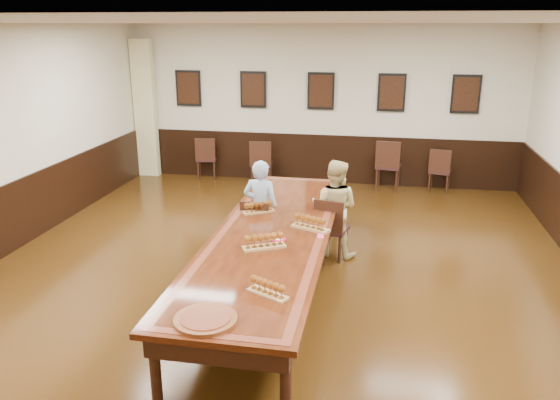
% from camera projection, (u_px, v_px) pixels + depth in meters
% --- Properties ---
extents(floor, '(8.00, 10.00, 0.02)m').
position_uv_depth(floor, '(273.00, 287.00, 6.93)').
color(floor, black).
rests_on(floor, ground).
extents(ceiling, '(8.00, 10.00, 0.02)m').
position_uv_depth(ceiling, '(272.00, 21.00, 5.94)').
color(ceiling, white).
rests_on(ceiling, floor).
extents(wall_back, '(8.00, 0.02, 3.20)m').
position_uv_depth(wall_back, '(321.00, 105.00, 11.12)').
color(wall_back, beige).
rests_on(wall_back, floor).
extents(chair_man, '(0.46, 0.49, 0.88)m').
position_uv_depth(chair_man, '(259.00, 228.00, 7.69)').
color(chair_man, black).
rests_on(chair_man, floor).
extents(chair_woman, '(0.50, 0.53, 0.90)m').
position_uv_depth(chair_woman, '(332.00, 227.00, 7.70)').
color(chair_woman, black).
rests_on(chair_woman, floor).
extents(spare_chair_a, '(0.50, 0.53, 0.90)m').
position_uv_depth(spare_chair_a, '(207.00, 157.00, 11.74)').
color(spare_chair_a, black).
rests_on(spare_chair_a, floor).
extents(spare_chair_b, '(0.49, 0.53, 0.93)m').
position_uv_depth(spare_chair_b, '(261.00, 162.00, 11.28)').
color(spare_chair_b, black).
rests_on(spare_chair_b, floor).
extents(spare_chair_c, '(0.54, 0.57, 1.02)m').
position_uv_depth(spare_chair_c, '(388.00, 164.00, 10.91)').
color(spare_chair_c, black).
rests_on(spare_chair_c, floor).
extents(spare_chair_d, '(0.50, 0.53, 0.88)m').
position_uv_depth(spare_chair_d, '(440.00, 170.00, 10.78)').
color(spare_chair_d, black).
rests_on(spare_chair_d, floor).
extents(person_man, '(0.55, 0.39, 1.40)m').
position_uv_depth(person_man, '(261.00, 208.00, 7.70)').
color(person_man, '#4A7AB9').
rests_on(person_man, floor).
extents(person_woman, '(0.79, 0.67, 1.40)m').
position_uv_depth(person_woman, '(334.00, 208.00, 7.70)').
color(person_woman, '#D6C385').
rests_on(person_woman, floor).
extents(pink_phone, '(0.09, 0.15, 0.01)m').
position_uv_depth(pink_phone, '(321.00, 236.00, 6.54)').
color(pink_phone, '#E94D96').
rests_on(pink_phone, conference_table).
extents(curtain, '(0.45, 0.18, 2.90)m').
position_uv_depth(curtain, '(145.00, 109.00, 11.65)').
color(curtain, '#CBC48B').
rests_on(curtain, floor).
extents(wainscoting, '(8.00, 10.00, 1.00)m').
position_uv_depth(wainscoting, '(273.00, 250.00, 6.78)').
color(wainscoting, black).
rests_on(wainscoting, floor).
extents(conference_table, '(1.40, 5.00, 0.76)m').
position_uv_depth(conference_table, '(273.00, 242.00, 6.74)').
color(conference_table, black).
rests_on(conference_table, floor).
extents(posters, '(6.14, 0.04, 0.74)m').
position_uv_depth(posters, '(321.00, 91.00, 10.96)').
color(posters, black).
rests_on(posters, wall_back).
extents(flight_a, '(0.43, 0.33, 0.16)m').
position_uv_depth(flight_a, '(259.00, 208.00, 7.35)').
color(flight_a, '#A27644').
rests_on(flight_a, conference_table).
extents(flight_b, '(0.52, 0.33, 0.19)m').
position_uv_depth(flight_b, '(310.00, 223.00, 6.74)').
color(flight_b, '#A27644').
rests_on(flight_b, conference_table).
extents(flight_c, '(0.50, 0.36, 0.18)m').
position_uv_depth(flight_c, '(264.00, 242.00, 6.17)').
color(flight_c, '#A27644').
rests_on(flight_c, conference_table).
extents(flight_d, '(0.44, 0.31, 0.16)m').
position_uv_depth(flight_d, '(268.00, 288.00, 5.10)').
color(flight_d, '#A27644').
rests_on(flight_d, conference_table).
extents(red_plate_grp, '(0.18, 0.18, 0.02)m').
position_uv_depth(red_plate_grp, '(279.00, 239.00, 6.43)').
color(red_plate_grp, red).
rests_on(red_plate_grp, conference_table).
extents(carved_platter, '(0.62, 0.62, 0.04)m').
position_uv_depth(carved_platter, '(206.00, 319.00, 4.67)').
color(carved_platter, '#562811').
rests_on(carved_platter, conference_table).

